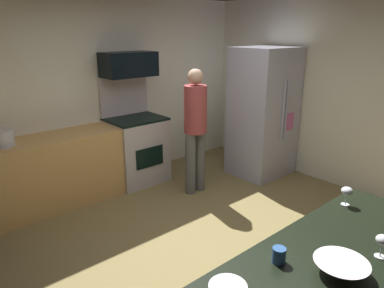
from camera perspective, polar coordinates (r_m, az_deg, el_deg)
ground_plane at (r=3.80m, az=2.75°, el=-16.58°), size 5.20×4.80×0.02m
wall_back at (r=5.15m, az=-15.42°, el=7.89°), size 5.20×0.12×2.60m
wall_right at (r=5.29m, az=23.52°, el=7.32°), size 0.12×4.80×2.60m
lower_cabinet_run at (r=4.73m, az=-22.45°, el=-4.44°), size 2.40×0.60×0.90m
oven_range at (r=5.21m, az=-8.93°, el=-0.47°), size 0.76×0.65×1.52m
microwave at (r=5.05m, az=-10.11°, el=12.48°), size 0.74×0.38×0.33m
refrigerator at (r=5.44m, az=11.36°, el=4.96°), size 0.87×0.76×1.91m
person_cook at (r=4.66m, az=0.53°, el=2.99°), size 0.31×0.30×1.67m
mixing_bowl_large at (r=2.14m, az=22.76°, el=-17.87°), size 0.29×0.29×0.08m
wine_glass_mid at (r=2.34m, az=28.29°, el=-13.55°), size 0.08×0.08×0.14m
wine_glass_far at (r=2.86m, az=23.62°, el=-7.03°), size 0.08×0.08×0.14m
mug_tea at (r=2.12m, az=13.78°, el=-16.95°), size 0.08×0.08×0.09m
stock_pot at (r=4.46m, az=-28.46°, el=0.83°), size 0.29×0.29×0.19m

